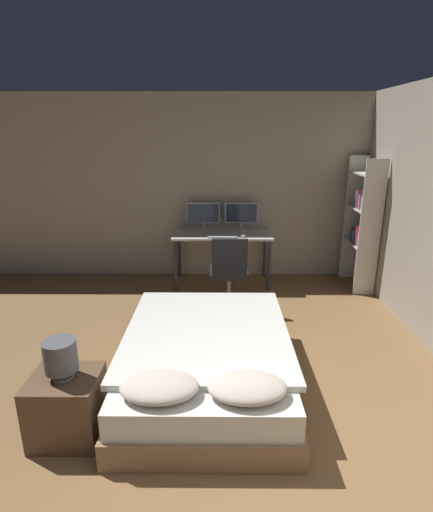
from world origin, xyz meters
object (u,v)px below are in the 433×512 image
at_px(monitor_right, 241,214).
at_px(computer_mouse, 243,236).
at_px(bedside_lamp, 60,356).
at_px(bookshelf, 364,220).
at_px(bed, 207,361).
at_px(office_chair, 229,277).
at_px(nightstand, 67,407).
at_px(keyboard, 222,237).
at_px(desk, 222,240).
at_px(monitor_left, 203,214).

height_order(monitor_right, computer_mouse, monitor_right).
height_order(bedside_lamp, bookshelf, bookshelf).
distance_m(bed, monitor_right, 2.89).
bearing_deg(office_chair, bookshelf, 19.26).
bearing_deg(computer_mouse, monitor_right, 91.39).
relative_size(monitor_right, computer_mouse, 6.95).
distance_m(bed, bookshelf, 3.27).
height_order(nightstand, office_chair, office_chair).
bearing_deg(bookshelf, keyboard, -177.82).
distance_m(bed, nightstand, 1.18).
xyz_separation_m(desk, office_chair, (0.08, -0.80, -0.28)).
xyz_separation_m(nightstand, computer_mouse, (1.45, 2.92, 0.53)).
bearing_deg(office_chair, computer_mouse, 70.19).
bearing_deg(nightstand, monitor_right, 66.89).
relative_size(nightstand, monitor_left, 1.02).
bearing_deg(monitor_left, computer_mouse, -37.91).
distance_m(nightstand, bookshelf, 4.39).
bearing_deg(bedside_lamp, bookshelf, 43.87).
xyz_separation_m(bed, nightstand, (-1.00, -0.62, 0.00)).
height_order(bed, computer_mouse, computer_mouse).
relative_size(monitor_left, computer_mouse, 6.95).
bearing_deg(bookshelf, monitor_left, 170.54).
distance_m(bedside_lamp, computer_mouse, 3.26).
xyz_separation_m(bedside_lamp, office_chair, (1.24, 2.34, -0.29)).
distance_m(bedside_lamp, keyboard, 3.14).
height_order(desk, bookshelf, bookshelf).
height_order(bed, bedside_lamp, bedside_lamp).
distance_m(bed, office_chair, 1.75).
distance_m(bed, keyboard, 2.37).
relative_size(desk, bookshelf, 0.77).
distance_m(bedside_lamp, desk, 3.35).
distance_m(nightstand, desk, 3.38).
height_order(nightstand, desk, desk).
distance_m(monitor_left, keyboard, 0.58).
relative_size(bed, keyboard, 4.88).
relative_size(bed, office_chair, 2.12).
bearing_deg(computer_mouse, monitor_left, 142.09).
distance_m(bedside_lamp, monitor_right, 3.68).
distance_m(bedside_lamp, bookshelf, 4.34).
xyz_separation_m(bedside_lamp, desk, (1.16, 3.14, -0.00)).
height_order(desk, monitor_left, monitor_left).
height_order(desk, computer_mouse, computer_mouse).
height_order(office_chair, bookshelf, bookshelf).
relative_size(monitor_right, office_chair, 0.52).
relative_size(computer_mouse, office_chair, 0.07).
height_order(monitor_right, keyboard, monitor_right).
bearing_deg(desk, keyboard, -90.00).
xyz_separation_m(desk, keyboard, (-0.00, -0.22, 0.10)).
bearing_deg(office_chair, monitor_left, 109.59).
bearing_deg(desk, bedside_lamp, -110.18).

